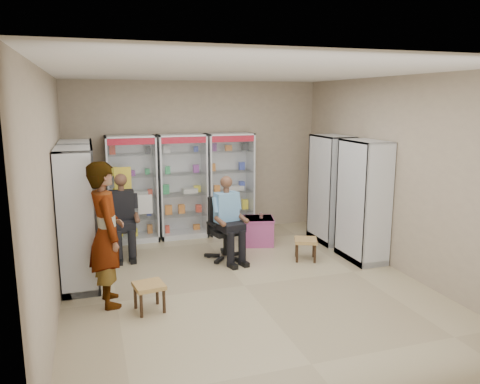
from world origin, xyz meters
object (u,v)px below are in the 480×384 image
object	(u,v)px
cabinet_right_far	(331,189)
cabinet_left_far	(79,203)
seated_shopkeeper	(226,221)
woven_stool_b	(149,297)
cabinet_back_mid	(183,186)
cabinet_back_right	(230,184)
cabinet_right_near	(363,201)
wooden_chair	(123,228)
office_chair	(225,228)
standing_man	(106,234)
pink_trunk	(258,231)
cabinet_left_near	(78,219)
cabinet_back_left	(132,189)
woven_stool_a	(306,249)

from	to	relation	value
cabinet_right_far	cabinet_left_far	world-z (taller)	same
seated_shopkeeper	woven_stool_b	xyz separation A→B (m)	(-1.47, -1.58, -0.49)
cabinet_left_far	cabinet_back_mid	bearing A→B (deg)	116.32
cabinet_back_right	seated_shopkeeper	world-z (taller)	cabinet_back_right
cabinet_right_near	wooden_chair	world-z (taller)	cabinet_right_near
wooden_chair	cabinet_back_right	bearing A→B (deg)	18.75
cabinet_right_far	cabinet_left_far	bearing A→B (deg)	87.43
seated_shopkeeper	woven_stool_b	distance (m)	2.21
cabinet_back_mid	woven_stool_b	distance (m)	3.40
cabinet_back_right	cabinet_left_far	size ratio (longest dim) A/B	1.00
cabinet_back_right	office_chair	size ratio (longest dim) A/B	1.91
cabinet_back_right	seated_shopkeeper	distance (m)	1.67
standing_man	cabinet_back_right	bearing A→B (deg)	-49.37
pink_trunk	cabinet_back_right	bearing A→B (deg)	106.57
wooden_chair	office_chair	distance (m)	1.79
cabinet_right_near	wooden_chair	bearing A→B (deg)	68.36
seated_shopkeeper	woven_stool_b	size ratio (longest dim) A/B	3.68
office_chair	seated_shopkeeper	size ratio (longest dim) A/B	0.79
cabinet_left_far	woven_stool_b	size ratio (longest dim) A/B	5.53
office_chair	cabinet_right_near	bearing A→B (deg)	-29.84
pink_trunk	seated_shopkeeper	bearing A→B (deg)	-142.29
office_chair	cabinet_right_far	bearing A→B (deg)	-1.46
seated_shopkeeper	cabinet_right_far	bearing A→B (deg)	-0.18
cabinet_left_near	seated_shopkeeper	xyz separation A→B (m)	(2.30, 0.48, -0.33)
cabinet_back_left	cabinet_right_near	xyz separation A→B (m)	(3.53, -2.23, 0.00)
cabinet_back_mid	seated_shopkeeper	distance (m)	1.64
cabinet_right_near	woven_stool_b	bearing A→B (deg)	103.85
cabinet_left_far	woven_stool_a	bearing A→B (deg)	73.49
cabinet_back_mid	cabinet_left_far	size ratio (longest dim) A/B	1.00
office_chair	seated_shopkeeper	xyz separation A→B (m)	(0.00, -0.05, 0.14)
cabinet_left_near	pink_trunk	size ratio (longest dim) A/B	3.84
cabinet_left_near	cabinet_back_right	bearing A→B (deg)	125.65
cabinet_back_left	seated_shopkeeper	bearing A→B (deg)	-48.55
cabinet_back_right	standing_man	world-z (taller)	cabinet_back_right
cabinet_back_left	pink_trunk	bearing A→B (deg)	-23.05
cabinet_left_far	seated_shopkeeper	world-z (taller)	cabinet_left_far
wooden_chair	seated_shopkeeper	bearing A→B (deg)	-26.85
cabinet_left_far	wooden_chair	size ratio (longest dim) A/B	2.13
cabinet_back_left	cabinet_right_near	world-z (taller)	same
cabinet_left_far	woven_stool_a	xyz separation A→B (m)	(3.56, -1.05, -0.82)
cabinet_right_near	pink_trunk	world-z (taller)	cabinet_right_near
cabinet_back_right	woven_stool_a	size ratio (longest dim) A/B	5.50
woven_stool_b	cabinet_left_far	bearing A→B (deg)	110.59
wooden_chair	standing_man	world-z (taller)	standing_man
cabinet_back_right	cabinet_right_near	size ratio (longest dim) A/B	1.00
cabinet_back_left	cabinet_left_far	xyz separation A→B (m)	(-0.93, -0.93, 0.00)
cabinet_back_right	cabinet_left_near	size ratio (longest dim) A/B	1.00
cabinet_back_left	cabinet_left_far	distance (m)	1.32
cabinet_back_right	office_chair	distance (m)	1.66
cabinet_right_far	pink_trunk	world-z (taller)	cabinet_right_far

